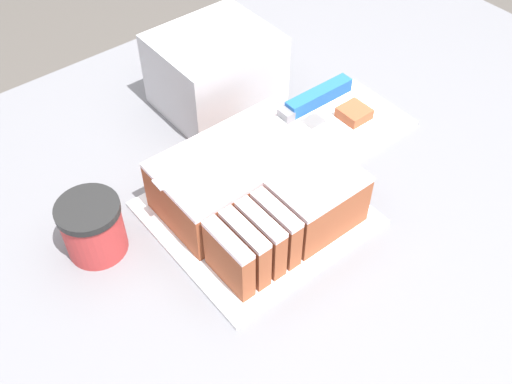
{
  "coord_description": "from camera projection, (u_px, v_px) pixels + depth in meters",
  "views": [
    {
      "loc": [
        -0.44,
        -0.42,
        1.6
      ],
      "look_at": [
        -0.07,
        0.04,
        0.99
      ],
      "focal_mm": 42.0,
      "sensor_mm": 36.0,
      "label": 1
    }
  ],
  "objects": [
    {
      "name": "countertop",
      "position": [
        295.0,
        356.0,
        1.24
      ],
      "size": [
        1.4,
        1.1,
        0.94
      ],
      "color": "slate",
      "rests_on": "ground_plane"
    },
    {
      "name": "cake_board",
      "position": [
        256.0,
        213.0,
        0.88
      ],
      "size": [
        0.28,
        0.27,
        0.01
      ],
      "color": "silver",
      "rests_on": "countertop"
    },
    {
      "name": "cake",
      "position": [
        256.0,
        189.0,
        0.85
      ],
      "size": [
        0.23,
        0.22,
        0.09
      ],
      "color": "#994C2D",
      "rests_on": "cake_board"
    },
    {
      "name": "knife",
      "position": [
        299.0,
        107.0,
        0.89
      ],
      "size": [
        0.35,
        0.03,
        0.02
      ],
      "rotation": [
        0.0,
        0.0,
        3.13
      ],
      "color": "silver",
      "rests_on": "cake"
    },
    {
      "name": "coffee_cup",
      "position": [
        93.0,
        228.0,
        0.81
      ],
      "size": [
        0.09,
        0.09,
        0.09
      ],
      "color": "#B23333",
      "rests_on": "countertop"
    },
    {
      "name": "paper_napkin",
      "position": [
        353.0,
        119.0,
        1.03
      ],
      "size": [
        0.16,
        0.16,
        0.01
      ],
      "color": "white",
      "rests_on": "countertop"
    },
    {
      "name": "brownie",
      "position": [
        354.0,
        113.0,
        1.02
      ],
      "size": [
        0.05,
        0.05,
        0.02
      ],
      "color": "#994C2D",
      "rests_on": "paper_napkin"
    },
    {
      "name": "storage_box",
      "position": [
        215.0,
        71.0,
        1.01
      ],
      "size": [
        0.19,
        0.17,
        0.13
      ],
      "color": "#B2B2B7",
      "rests_on": "countertop"
    }
  ]
}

